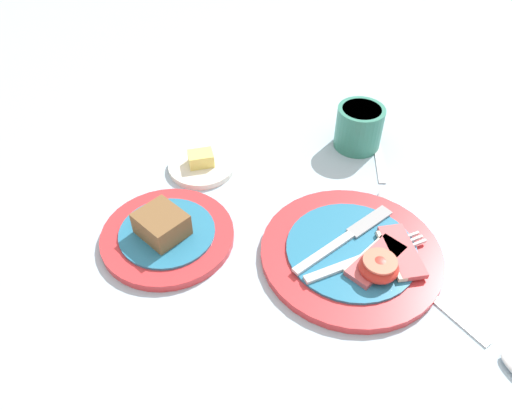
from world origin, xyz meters
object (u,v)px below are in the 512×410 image
(sugar_cup, at_px, (359,126))
(butter_dish, at_px, (202,165))
(teaspoon_near_cup, at_px, (507,358))
(breakfast_plate, at_px, (355,254))
(bread_plate, at_px, (166,233))
(teaspoon_by_saucer, at_px, (384,191))

(sugar_cup, distance_m, butter_dish, 0.28)
(sugar_cup, bearing_deg, teaspoon_near_cup, -76.70)
(breakfast_plate, height_order, teaspoon_near_cup, breakfast_plate)
(bread_plate, distance_m, butter_dish, 0.16)
(butter_dish, bearing_deg, breakfast_plate, -42.89)
(teaspoon_by_saucer, bearing_deg, teaspoon_near_cup, 21.75)
(teaspoon_near_cup, bearing_deg, teaspoon_by_saucer, 161.77)
(butter_dish, distance_m, teaspoon_by_saucer, 0.30)
(bread_plate, xyz_separation_m, teaspoon_by_saucer, (0.33, 0.08, -0.01))
(breakfast_plate, bearing_deg, teaspoon_by_saucer, 61.69)
(sugar_cup, height_order, butter_dish, sugar_cup)
(teaspoon_near_cup, bearing_deg, breakfast_plate, -170.28)
(breakfast_plate, distance_m, teaspoon_near_cup, 0.22)
(teaspoon_by_saucer, bearing_deg, breakfast_plate, -21.55)
(bread_plate, relative_size, sugar_cup, 2.37)
(butter_dish, xyz_separation_m, teaspoon_near_cup, (0.37, -0.36, -0.00))
(bread_plate, bearing_deg, sugar_cup, 34.38)
(sugar_cup, bearing_deg, teaspoon_by_saucer, -80.59)
(butter_dish, bearing_deg, bread_plate, -105.13)
(bread_plate, xyz_separation_m, butter_dish, (0.04, 0.16, -0.00))
(breakfast_plate, height_order, teaspoon_by_saucer, breakfast_plate)
(butter_dish, relative_size, teaspoon_near_cup, 0.64)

